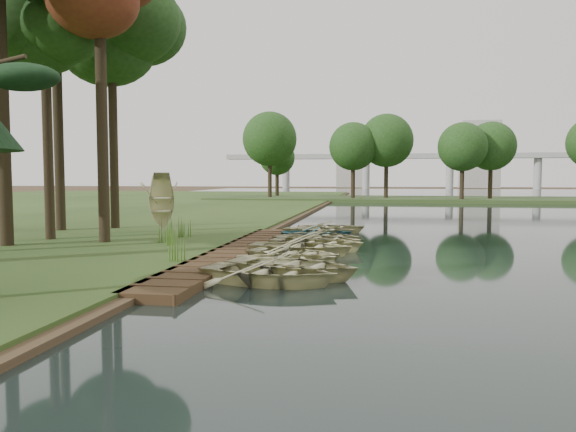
% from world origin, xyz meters
% --- Properties ---
extents(ground, '(300.00, 300.00, 0.00)m').
position_xyz_m(ground, '(0.00, 0.00, 0.00)').
color(ground, '#3D2F1D').
extents(boardwalk, '(1.60, 16.00, 0.30)m').
position_xyz_m(boardwalk, '(-1.60, 0.00, 0.15)').
color(boardwalk, '#372615').
rests_on(boardwalk, ground).
extents(peninsula, '(50.00, 14.00, 0.45)m').
position_xyz_m(peninsula, '(8.00, 50.00, 0.23)').
color(peninsula, '#314820').
rests_on(peninsula, ground).
extents(far_trees, '(45.60, 5.60, 8.80)m').
position_xyz_m(far_trees, '(4.67, 50.00, 6.43)').
color(far_trees, black).
rests_on(far_trees, peninsula).
extents(bridge, '(95.90, 4.00, 8.60)m').
position_xyz_m(bridge, '(12.31, 120.00, 7.08)').
color(bridge, '#A5A5A0').
rests_on(bridge, ground).
extents(building_a, '(10.00, 8.00, 18.00)m').
position_xyz_m(building_a, '(30.00, 140.00, 9.00)').
color(building_a, '#A5A5A0').
rests_on(building_a, ground).
extents(building_b, '(8.00, 8.00, 12.00)m').
position_xyz_m(building_b, '(-5.00, 145.00, 6.00)').
color(building_b, '#A5A5A0').
rests_on(building_b, ground).
extents(rowboat_0, '(4.35, 3.52, 0.80)m').
position_xyz_m(rowboat_0, '(0.75, -5.07, 0.45)').
color(rowboat_0, '#C4C18E').
rests_on(rowboat_0, water).
extents(rowboat_1, '(4.69, 3.94, 0.83)m').
position_xyz_m(rowboat_1, '(1.22, -4.01, 0.47)').
color(rowboat_1, '#C4C18E').
rests_on(rowboat_1, water).
extents(rowboat_2, '(3.69, 2.99, 0.68)m').
position_xyz_m(rowboat_2, '(0.75, -2.16, 0.39)').
color(rowboat_2, '#C4C18E').
rests_on(rowboat_2, water).
extents(rowboat_3, '(3.96, 3.33, 0.70)m').
position_xyz_m(rowboat_3, '(0.78, -0.98, 0.40)').
color(rowboat_3, '#C4C18E').
rests_on(rowboat_3, water).
extents(rowboat_4, '(4.09, 3.09, 0.80)m').
position_xyz_m(rowboat_4, '(0.81, 0.50, 0.45)').
color(rowboat_4, '#C4C18E').
rests_on(rowboat_4, water).
extents(rowboat_5, '(4.30, 3.47, 0.79)m').
position_xyz_m(rowboat_5, '(1.23, 2.04, 0.44)').
color(rowboat_5, '#C4C18E').
rests_on(rowboat_5, water).
extents(rowboat_6, '(4.44, 3.74, 0.78)m').
position_xyz_m(rowboat_6, '(1.16, 3.18, 0.44)').
color(rowboat_6, '#C4C18E').
rests_on(rowboat_6, water).
extents(rowboat_7, '(4.01, 3.48, 0.69)m').
position_xyz_m(rowboat_7, '(1.29, 4.89, 0.40)').
color(rowboat_7, '#C4C18E').
rests_on(rowboat_7, water).
extents(rowboat_8, '(3.83, 3.15, 0.69)m').
position_xyz_m(rowboat_8, '(0.79, 6.15, 0.39)').
color(rowboat_8, '#2C6D7A').
rests_on(rowboat_8, water).
extents(rowboat_9, '(3.95, 3.11, 0.74)m').
position_xyz_m(rowboat_9, '(0.76, 7.41, 0.42)').
color(rowboat_9, '#C4C18E').
rests_on(rowboat_9, water).
extents(rowboat_10, '(3.74, 2.89, 0.72)m').
position_xyz_m(rowboat_10, '(1.19, 9.10, 0.41)').
color(rowboat_10, '#C4C18E').
rests_on(rowboat_10, water).
extents(stored_rowboat, '(3.52, 3.43, 0.60)m').
position_xyz_m(stored_rowboat, '(-6.87, 6.05, 0.60)').
color(stored_rowboat, '#C4C18E').
rests_on(stored_rowboat, bank).
extents(tree_4, '(4.03, 4.03, 10.24)m').
position_xyz_m(tree_4, '(-10.28, 2.09, 8.72)').
color(tree_4, black).
rests_on(tree_4, bank).
extents(tree_6, '(5.06, 5.06, 12.21)m').
position_xyz_m(tree_6, '(-10.00, 7.50, 10.27)').
color(tree_6, black).
rests_on(tree_6, bank).
extents(reeds_0, '(0.60, 0.60, 1.02)m').
position_xyz_m(reeds_0, '(-2.60, -3.07, 0.81)').
color(reeds_0, '#3F661E').
rests_on(reeds_0, bank).
extents(reeds_1, '(0.60, 0.60, 1.03)m').
position_xyz_m(reeds_1, '(-4.48, 0.90, 0.81)').
color(reeds_1, '#3F661E').
rests_on(reeds_1, bank).
extents(reeds_2, '(0.60, 0.60, 0.95)m').
position_xyz_m(reeds_2, '(-4.86, 1.66, 0.77)').
color(reeds_2, '#3F661E').
rests_on(reeds_2, bank).
extents(reeds_3, '(0.60, 0.60, 0.88)m').
position_xyz_m(reeds_3, '(-4.87, 3.86, 0.74)').
color(reeds_3, '#3F661E').
rests_on(reeds_3, bank).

